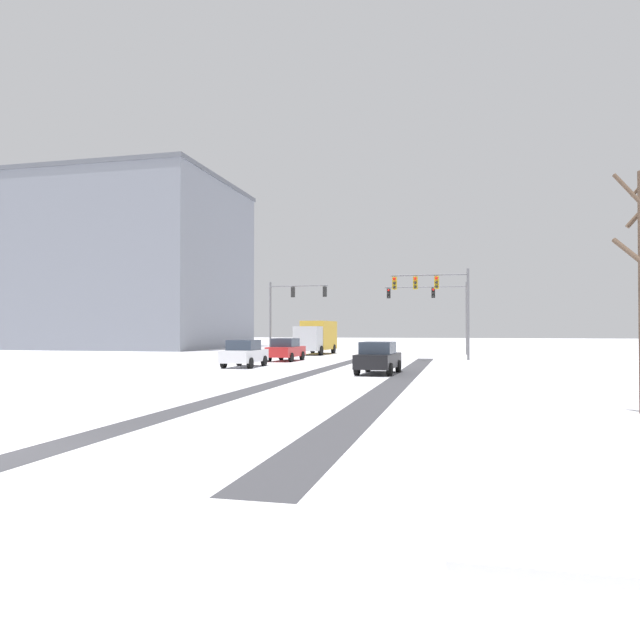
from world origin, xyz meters
TOP-DOWN VIEW (x-y plane):
  - ground_plane at (0.00, 0.00)m, footprint 300.00×300.00m
  - wheel_track_left_lane at (0.58, 17.67)m, footprint 1.00×38.86m
  - wheel_track_right_lane at (5.44, 17.67)m, footprint 1.20×38.86m
  - sidewalk_kerb_right at (9.95, 15.90)m, footprint 4.00×38.86m
  - traffic_signal_far_left at (-6.72, 41.32)m, footprint 5.38×0.43m
  - traffic_signal_near_right at (6.40, 33.29)m, footprint 5.47×0.41m
  - traffic_signal_far_right at (5.95, 45.24)m, footprint 7.41×0.55m
  - car_red_lead at (-4.09, 31.34)m, footprint 1.95×4.16m
  - car_white_second at (-4.50, 24.12)m, footprint 1.87×4.12m
  - car_black_third at (4.00, 20.63)m, footprint 2.02×4.19m
  - box_truck_delivery at (-4.70, 43.01)m, footprint 2.43×7.45m
  - office_building_far_left_block at (-33.90, 56.29)m, footprint 29.25×22.08m

SIDE VIEW (x-z plane):
  - ground_plane at x=0.00m, z-range 0.00..0.00m
  - wheel_track_left_lane at x=0.58m, z-range 0.00..0.01m
  - wheel_track_right_lane at x=5.44m, z-range 0.00..0.01m
  - sidewalk_kerb_right at x=9.95m, z-range 0.00..0.12m
  - car_red_lead at x=-4.09m, z-range 0.01..1.63m
  - car_white_second at x=-4.50m, z-range 0.01..1.63m
  - car_black_third at x=4.00m, z-range 0.01..1.63m
  - box_truck_delivery at x=-4.70m, z-range 0.12..3.14m
  - traffic_signal_far_left at x=-6.72m, z-range 1.36..7.86m
  - traffic_signal_far_right at x=5.95m, z-range 1.45..7.95m
  - traffic_signal_near_right at x=6.40m, z-range 1.52..8.02m
  - office_building_far_left_block at x=-33.90m, z-range 0.01..20.19m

